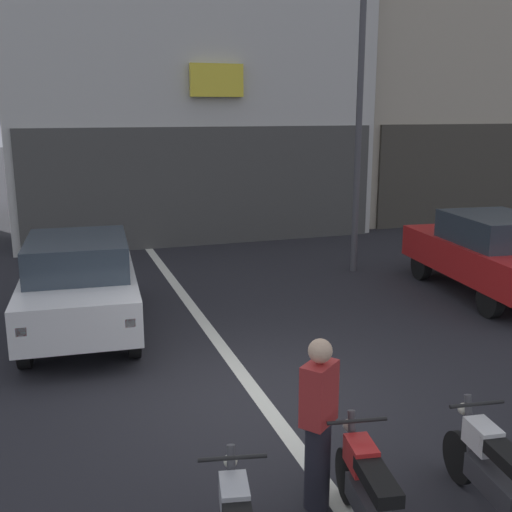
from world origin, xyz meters
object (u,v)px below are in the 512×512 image
object	(u,v)px
car_white_crossing_near	(79,282)
motorcycle_red_row_left_mid	(367,493)
person_by_motorcycles	(318,423)
motorcycle_white_row_centre	(492,471)
car_red_parked_kerbside	(491,252)
street_lamp	(360,89)
car_blue_down_street	(192,198)

from	to	relation	value
car_white_crossing_near	motorcycle_red_row_left_mid	distance (m)	6.39
car_white_crossing_near	person_by_motorcycles	size ratio (longest dim) A/B	2.52
motorcycle_red_row_left_mid	motorcycle_white_row_centre	xyz separation A→B (m)	(1.22, -0.07, 0.00)
person_by_motorcycles	car_red_parked_kerbside	bearing A→B (deg)	40.34
street_lamp	motorcycle_red_row_left_mid	size ratio (longest dim) A/B	4.03
car_blue_down_street	motorcycle_red_row_left_mid	size ratio (longest dim) A/B	2.58
car_blue_down_street	motorcycle_red_row_left_mid	distance (m)	15.25
car_blue_down_street	street_lamp	bearing A→B (deg)	-71.99
car_red_parked_kerbside	motorcycle_red_row_left_mid	xyz separation A→B (m)	(-5.84, -5.70, -0.43)
motorcycle_red_row_left_mid	street_lamp	bearing A→B (deg)	63.29
street_lamp	motorcycle_white_row_centre	xyz separation A→B (m)	(-2.92, -8.31, -3.62)
car_white_crossing_near	street_lamp	size ratio (longest dim) A/B	0.63
car_red_parked_kerbside	motorcycle_white_row_centre	bearing A→B (deg)	-128.64
car_red_parked_kerbside	car_white_crossing_near	bearing A→B (deg)	177.55
car_white_crossing_near	motorcycle_white_row_centre	distance (m)	6.94
car_blue_down_street	motorcycle_white_row_centre	bearing A→B (deg)	-92.58
car_white_crossing_near	street_lamp	distance (m)	7.30
person_by_motorcycles	motorcycle_red_row_left_mid	bearing A→B (deg)	-69.32
street_lamp	car_white_crossing_near	bearing A→B (deg)	-160.40
street_lamp	person_by_motorcycles	world-z (taller)	street_lamp
car_blue_down_street	motorcycle_white_row_centre	world-z (taller)	car_blue_down_street
motorcycle_white_row_centre	motorcycle_red_row_left_mid	bearing A→B (deg)	176.57
car_blue_down_street	motorcycle_red_row_left_mid	xyz separation A→B (m)	(-1.91, -15.12, -0.43)
motorcycle_white_row_centre	car_white_crossing_near	bearing A→B (deg)	118.07
car_white_crossing_near	car_blue_down_street	size ratio (longest dim) A/B	0.98
car_blue_down_street	person_by_motorcycles	xyz separation A→B (m)	(-2.12, -14.56, -0.03)
car_red_parked_kerbside	motorcycle_white_row_centre	size ratio (longest dim) A/B	2.56
motorcycle_red_row_left_mid	person_by_motorcycles	size ratio (longest dim) A/B	0.99
car_white_crossing_near	car_red_parked_kerbside	distance (m)	7.88
car_white_crossing_near	motorcycle_red_row_left_mid	world-z (taller)	car_white_crossing_near
street_lamp	motorcycle_white_row_centre	world-z (taller)	street_lamp
car_red_parked_kerbside	car_blue_down_street	size ratio (longest dim) A/B	0.99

